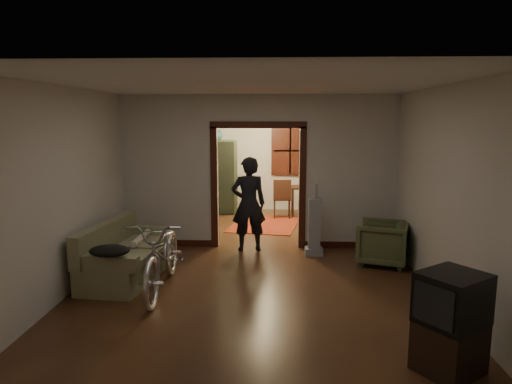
# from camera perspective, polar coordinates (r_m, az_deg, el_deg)

# --- Properties ---
(floor) EXTENTS (5.00, 8.50, 0.01)m
(floor) POSITION_cam_1_polar(r_m,az_deg,el_deg) (7.93, 0.09, -8.24)
(floor) COLOR #361E11
(floor) RESTS_ON ground
(ceiling) EXTENTS (5.00, 8.50, 0.01)m
(ceiling) POSITION_cam_1_polar(r_m,az_deg,el_deg) (7.58, 0.09, 12.40)
(ceiling) COLOR white
(ceiling) RESTS_ON floor
(wall_back) EXTENTS (5.00, 0.02, 2.80)m
(wall_back) POSITION_cam_1_polar(r_m,az_deg,el_deg) (11.85, 0.88, 4.48)
(wall_back) COLOR beige
(wall_back) RESTS_ON floor
(wall_left) EXTENTS (0.02, 8.50, 2.80)m
(wall_left) POSITION_cam_1_polar(r_m,az_deg,el_deg) (8.12, -17.85, 1.85)
(wall_left) COLOR beige
(wall_left) RESTS_ON floor
(wall_right) EXTENTS (0.02, 8.50, 2.80)m
(wall_right) POSITION_cam_1_polar(r_m,az_deg,el_deg) (7.94, 18.45, 1.66)
(wall_right) COLOR beige
(wall_right) RESTS_ON floor
(partition_wall) EXTENTS (5.00, 0.14, 2.80)m
(partition_wall) POSITION_cam_1_polar(r_m,az_deg,el_deg) (8.37, 0.29, 2.50)
(partition_wall) COLOR beige
(partition_wall) RESTS_ON floor
(door_casing) EXTENTS (1.74, 0.20, 2.32)m
(door_casing) POSITION_cam_1_polar(r_m,az_deg,el_deg) (8.41, 0.29, 0.47)
(door_casing) COLOR #36140C
(door_casing) RESTS_ON floor
(far_window) EXTENTS (0.98, 0.06, 1.28)m
(far_window) POSITION_cam_1_polar(r_m,az_deg,el_deg) (11.80, 4.29, 5.16)
(far_window) COLOR black
(far_window) RESTS_ON wall_back
(chandelier) EXTENTS (0.24, 0.24, 0.24)m
(chandelier) POSITION_cam_1_polar(r_m,az_deg,el_deg) (10.06, 0.65, 9.05)
(chandelier) COLOR #FFE0A5
(chandelier) RESTS_ON ceiling
(light_switch) EXTENTS (0.08, 0.01, 0.12)m
(light_switch) POSITION_cam_1_polar(r_m,az_deg,el_deg) (8.34, 7.49, 1.36)
(light_switch) COLOR silver
(light_switch) RESTS_ON partition_wall
(sofa) EXTENTS (1.03, 1.92, 0.84)m
(sofa) POSITION_cam_1_polar(r_m,az_deg,el_deg) (7.16, -15.63, -6.99)
(sofa) COLOR #6D6F4A
(sofa) RESTS_ON floor
(rolled_paper) EXTENTS (0.10, 0.79, 0.10)m
(rolled_paper) POSITION_cam_1_polar(r_m,az_deg,el_deg) (7.38, -14.21, -5.57)
(rolled_paper) COLOR beige
(rolled_paper) RESTS_ON sofa
(jacket) EXTENTS (0.52, 0.39, 0.15)m
(jacket) POSITION_cam_1_polar(r_m,az_deg,el_deg) (6.25, -17.85, -7.00)
(jacket) COLOR black
(jacket) RESTS_ON sofa
(bicycle) EXTENTS (0.77, 2.02, 1.05)m
(bicycle) POSITION_cam_1_polar(r_m,az_deg,el_deg) (6.50, -11.54, -7.56)
(bicycle) COLOR silver
(bicycle) RESTS_ON floor
(armchair) EXTENTS (0.99, 0.98, 0.71)m
(armchair) POSITION_cam_1_polar(r_m,az_deg,el_deg) (7.80, 15.50, -6.15)
(armchair) COLOR #48542F
(armchair) RESTS_ON floor
(tv_stand) EXTENTS (0.73, 0.72, 0.50)m
(tv_stand) POSITION_cam_1_polar(r_m,az_deg,el_deg) (4.89, 22.99, -17.35)
(tv_stand) COLOR black
(tv_stand) RESTS_ON floor
(crt_tv) EXTENTS (0.75, 0.74, 0.48)m
(crt_tv) POSITION_cam_1_polar(r_m,az_deg,el_deg) (4.71, 23.36, -12.12)
(crt_tv) COLOR black
(crt_tv) RESTS_ON tv_stand
(vacuum) EXTENTS (0.34, 0.29, 1.01)m
(vacuum) POSITION_cam_1_polar(r_m,az_deg,el_deg) (8.05, 7.29, -4.32)
(vacuum) COLOR gray
(vacuum) RESTS_ON floor
(person) EXTENTS (0.69, 0.53, 1.71)m
(person) POSITION_cam_1_polar(r_m,az_deg,el_deg) (8.19, -0.93, -1.52)
(person) COLOR black
(person) RESTS_ON floor
(oriental_rug) EXTENTS (1.71, 2.07, 0.01)m
(oriental_rug) POSITION_cam_1_polar(r_m,az_deg,el_deg) (10.35, 1.14, -4.03)
(oriental_rug) COLOR maroon
(oriental_rug) RESTS_ON floor
(locker) EXTENTS (1.02, 0.72, 1.84)m
(locker) POSITION_cam_1_polar(r_m,az_deg,el_deg) (11.47, -4.82, 1.87)
(locker) COLOR #2C3822
(locker) RESTS_ON floor
(globe) EXTENTS (0.27, 0.27, 0.27)m
(globe) POSITION_cam_1_polar(r_m,az_deg,el_deg) (11.38, -4.89, 6.97)
(globe) COLOR #1E5972
(globe) RESTS_ON locker
(desk) EXTENTS (1.01, 0.65, 0.71)m
(desk) POSITION_cam_1_polar(r_m,az_deg,el_deg) (11.32, 6.77, -1.15)
(desk) COLOR black
(desk) RESTS_ON floor
(desk_chair) EXTENTS (0.48, 0.48, 0.94)m
(desk_chair) POSITION_cam_1_polar(r_m,az_deg,el_deg) (10.99, 3.27, -0.79)
(desk_chair) COLOR black
(desk_chair) RESTS_ON floor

